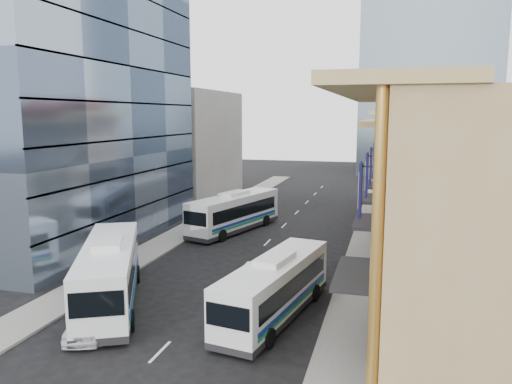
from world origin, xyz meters
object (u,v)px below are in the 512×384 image
(office_tower, at_px, (67,68))
(sedan_left, at_px, (91,319))
(bus_right, at_px, (275,286))
(shophouse_tan, at_px, (476,226))
(bus_left_near, at_px, (109,271))
(bus_left_far, at_px, (234,211))

(office_tower, distance_m, sedan_left, 25.59)
(bus_right, bearing_deg, office_tower, 159.65)
(shophouse_tan, xyz_separation_m, sedan_left, (-18.28, -3.07, -5.21))
(bus_left_near, relative_size, sedan_left, 2.66)
(bus_right, bearing_deg, sedan_left, -141.95)
(office_tower, height_order, bus_right, office_tower)
(bus_right, bearing_deg, bus_left_far, 123.94)
(bus_left_near, xyz_separation_m, sedan_left, (1.22, -3.83, -1.19))
(bus_left_far, distance_m, bus_right, 20.69)
(sedan_left, bearing_deg, bus_right, 9.36)
(shophouse_tan, distance_m, bus_left_far, 27.55)
(bus_left_near, distance_m, bus_right, 9.80)
(office_tower, xyz_separation_m, bus_right, (21.28, -12.54, -13.25))
(sedan_left, bearing_deg, bus_left_far, 70.95)
(bus_left_near, height_order, bus_left_far, bus_left_near)
(office_tower, bearing_deg, sedan_left, -53.30)
(bus_left_far, bearing_deg, bus_left_near, -77.37)
(sedan_left, bearing_deg, office_tower, 108.17)
(bus_right, bearing_deg, shophouse_tan, 1.62)
(shophouse_tan, bearing_deg, office_tower, 155.70)
(bus_left_far, xyz_separation_m, bus_right, (8.34, -18.93, -0.18))
(office_tower, distance_m, bus_left_near, 21.84)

